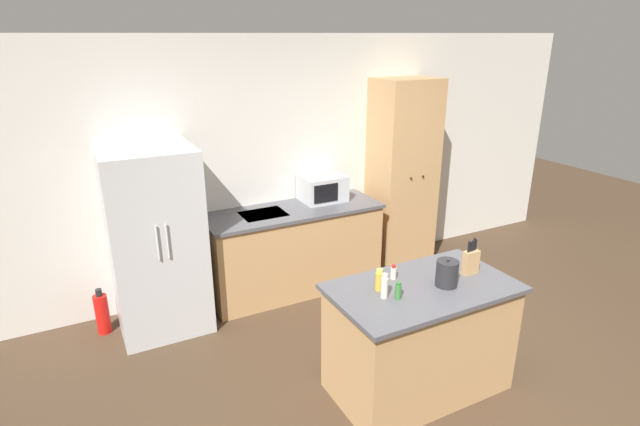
# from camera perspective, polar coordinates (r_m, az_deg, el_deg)

# --- Properties ---
(ground_plane) EXTENTS (14.00, 14.00, 0.00)m
(ground_plane) POSITION_cam_1_polar(r_m,az_deg,el_deg) (4.20, 13.16, -18.95)
(ground_plane) COLOR #423021
(wall_back) EXTENTS (7.20, 0.06, 2.60)m
(wall_back) POSITION_cam_1_polar(r_m,az_deg,el_deg) (5.40, -1.81, 5.96)
(wall_back) COLOR beige
(wall_back) RESTS_ON ground_plane
(refrigerator) EXTENTS (0.78, 0.77, 1.70)m
(refrigerator) POSITION_cam_1_polar(r_m,az_deg,el_deg) (4.70, -18.28, -3.04)
(refrigerator) COLOR #B7BABC
(refrigerator) RESTS_ON ground_plane
(back_counter) EXTENTS (1.84, 0.66, 0.91)m
(back_counter) POSITION_cam_1_polar(r_m,az_deg,el_deg) (5.27, -3.01, -4.15)
(back_counter) COLOR tan
(back_counter) RESTS_ON ground_plane
(pantry_cabinet) EXTENTS (0.68, 0.55, 2.15)m
(pantry_cabinet) POSITION_cam_1_polar(r_m,az_deg,el_deg) (5.77, 9.36, 4.30)
(pantry_cabinet) COLOR tan
(pantry_cabinet) RESTS_ON ground_plane
(kitchen_island) EXTENTS (1.35, 0.78, 0.88)m
(kitchen_island) POSITION_cam_1_polar(r_m,az_deg,el_deg) (3.93, 11.29, -13.80)
(kitchen_island) COLOR tan
(kitchen_island) RESTS_ON ground_plane
(microwave) EXTENTS (0.46, 0.37, 0.27)m
(microwave) POSITION_cam_1_polar(r_m,az_deg,el_deg) (5.32, 0.29, 2.87)
(microwave) COLOR #B2B5B7
(microwave) RESTS_ON back_counter
(knife_block) EXTENTS (0.12, 0.06, 0.29)m
(knife_block) POSITION_cam_1_polar(r_m,az_deg,el_deg) (3.93, 16.86, -5.29)
(knife_block) COLOR tan
(knife_block) RESTS_ON kitchen_island
(spice_bottle_tall_dark) EXTENTS (0.05, 0.05, 0.18)m
(spice_bottle_tall_dark) POSITION_cam_1_polar(r_m,az_deg,el_deg) (3.48, 7.38, -8.34)
(spice_bottle_tall_dark) COLOR beige
(spice_bottle_tall_dark) RESTS_ON kitchen_island
(spice_bottle_short_red) EXTENTS (0.04, 0.04, 0.12)m
(spice_bottle_short_red) POSITION_cam_1_polar(r_m,az_deg,el_deg) (3.49, 8.92, -8.79)
(spice_bottle_short_red) COLOR #337033
(spice_bottle_short_red) RESTS_ON kitchen_island
(spice_bottle_amber_oil) EXTENTS (0.04, 0.04, 0.11)m
(spice_bottle_amber_oil) POSITION_cam_1_polar(r_m,az_deg,el_deg) (3.75, 8.38, -6.73)
(spice_bottle_amber_oil) COLOR beige
(spice_bottle_amber_oil) RESTS_ON kitchen_island
(spice_bottle_green_herb) EXTENTS (0.06, 0.06, 0.16)m
(spice_bottle_green_herb) POSITION_cam_1_polar(r_m,az_deg,el_deg) (3.58, 6.81, -7.63)
(spice_bottle_green_herb) COLOR gold
(spice_bottle_green_herb) RESTS_ON kitchen_island
(kettle) EXTENTS (0.16, 0.16, 0.22)m
(kettle) POSITION_cam_1_polar(r_m,az_deg,el_deg) (3.71, 14.30, -6.68)
(kettle) COLOR #232326
(kettle) RESTS_ON kitchen_island
(fire_extinguisher) EXTENTS (0.12, 0.12, 0.44)m
(fire_extinguisher) POSITION_cam_1_polar(r_m,az_deg,el_deg) (5.04, -23.63, -10.46)
(fire_extinguisher) COLOR red
(fire_extinguisher) RESTS_ON ground_plane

